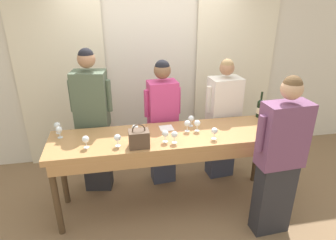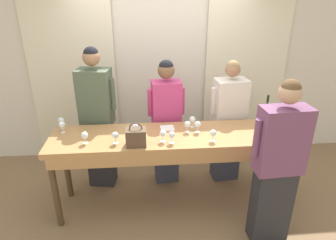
{
  "view_description": "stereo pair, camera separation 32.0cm",
  "coord_description": "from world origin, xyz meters",
  "px_view_note": "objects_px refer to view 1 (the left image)",
  "views": [
    {
      "loc": [
        -0.57,
        -2.98,
        2.49
      ],
      "look_at": [
        0.0,
        0.07,
        1.12
      ],
      "focal_mm": 32.0,
      "sensor_mm": 36.0,
      "label": 1
    },
    {
      "loc": [
        -0.26,
        -3.02,
        2.49
      ],
      "look_at": [
        0.0,
        0.07,
        1.12
      ],
      "focal_mm": 32.0,
      "sensor_mm": 36.0,
      "label": 2
    }
  ],
  "objects_px": {
    "wine_glass_center_right": "(135,128)",
    "guest_olive_jacket": "(93,122)",
    "tasting_bar": "(169,143)",
    "wine_glass_near_host": "(57,126)",
    "guest_cream_sweater": "(223,120)",
    "wine_glass_back_right": "(59,130)",
    "wine_glass_back_left": "(187,124)",
    "wine_glass_by_bottle": "(165,134)",
    "wine_glass_front_right": "(117,138)",
    "wine_bottle": "(260,108)",
    "wine_glass_front_left": "(197,123)",
    "wine_glass_center_left": "(191,119)",
    "host_pouring": "(279,159)",
    "wine_glass_center_mid": "(174,135)",
    "guest_pink_top": "(163,122)",
    "wine_glass_back_mid": "(86,139)",
    "wine_glass_front_mid": "(214,131)",
    "handbag": "(139,138)"
  },
  "relations": [
    {
      "from": "wine_glass_center_right",
      "to": "guest_olive_jacket",
      "type": "distance_m",
      "value": 0.69
    },
    {
      "from": "tasting_bar",
      "to": "wine_glass_near_host",
      "type": "bearing_deg",
      "value": 166.7
    },
    {
      "from": "guest_cream_sweater",
      "to": "tasting_bar",
      "type": "bearing_deg",
      "value": -147.09
    },
    {
      "from": "wine_glass_back_right",
      "to": "guest_olive_jacket",
      "type": "bearing_deg",
      "value": 47.67
    },
    {
      "from": "wine_glass_back_left",
      "to": "wine_glass_back_right",
      "type": "bearing_deg",
      "value": 175.94
    },
    {
      "from": "wine_glass_by_bottle",
      "to": "wine_glass_front_right",
      "type": "bearing_deg",
      "value": -179.89
    },
    {
      "from": "wine_bottle",
      "to": "wine_glass_back_right",
      "type": "distance_m",
      "value": 2.44
    },
    {
      "from": "wine_glass_front_left",
      "to": "wine_glass_center_left",
      "type": "relative_size",
      "value": 1.0
    },
    {
      "from": "wine_glass_front_right",
      "to": "wine_glass_by_bottle",
      "type": "relative_size",
      "value": 1.0
    },
    {
      "from": "guest_olive_jacket",
      "to": "wine_bottle",
      "type": "bearing_deg",
      "value": -6.53
    },
    {
      "from": "wine_glass_back_left",
      "to": "host_pouring",
      "type": "height_order",
      "value": "host_pouring"
    },
    {
      "from": "wine_glass_center_mid",
      "to": "guest_olive_jacket",
      "type": "relative_size",
      "value": 0.07
    },
    {
      "from": "tasting_bar",
      "to": "wine_glass_by_bottle",
      "type": "bearing_deg",
      "value": -117.47
    },
    {
      "from": "guest_pink_top",
      "to": "wine_glass_near_host",
      "type": "bearing_deg",
      "value": -168.67
    },
    {
      "from": "wine_glass_back_left",
      "to": "wine_glass_back_mid",
      "type": "distance_m",
      "value": 1.14
    },
    {
      "from": "wine_bottle",
      "to": "wine_glass_front_right",
      "type": "bearing_deg",
      "value": -166.1
    },
    {
      "from": "wine_glass_front_mid",
      "to": "wine_glass_back_mid",
      "type": "relative_size",
      "value": 1.0
    },
    {
      "from": "wine_glass_back_right",
      "to": "guest_pink_top",
      "type": "xyz_separation_m",
      "value": [
        1.22,
        0.38,
        -0.18
      ]
    },
    {
      "from": "wine_glass_front_mid",
      "to": "guest_olive_jacket",
      "type": "height_order",
      "value": "guest_olive_jacket"
    },
    {
      "from": "handbag",
      "to": "wine_glass_by_bottle",
      "type": "distance_m",
      "value": 0.29
    },
    {
      "from": "wine_bottle",
      "to": "wine_glass_front_left",
      "type": "height_order",
      "value": "wine_bottle"
    },
    {
      "from": "wine_bottle",
      "to": "wine_glass_center_right",
      "type": "relative_size",
      "value": 2.5
    },
    {
      "from": "wine_glass_center_right",
      "to": "wine_glass_front_left",
      "type": "bearing_deg",
      "value": -0.28
    },
    {
      "from": "wine_glass_center_right",
      "to": "guest_pink_top",
      "type": "distance_m",
      "value": 0.65
    },
    {
      "from": "guest_pink_top",
      "to": "wine_bottle",
      "type": "bearing_deg",
      "value": -11.13
    },
    {
      "from": "wine_glass_center_mid",
      "to": "guest_cream_sweater",
      "type": "bearing_deg",
      "value": 41.47
    },
    {
      "from": "wine_glass_front_mid",
      "to": "host_pouring",
      "type": "distance_m",
      "value": 0.72
    },
    {
      "from": "wine_bottle",
      "to": "tasting_bar",
      "type": "bearing_deg",
      "value": -166.13
    },
    {
      "from": "wine_glass_front_mid",
      "to": "guest_pink_top",
      "type": "xyz_separation_m",
      "value": [
        -0.45,
        0.72,
        -0.18
      ]
    },
    {
      "from": "wine_glass_near_host",
      "to": "wine_glass_by_bottle",
      "type": "relative_size",
      "value": 1.0
    },
    {
      "from": "handbag",
      "to": "wine_glass_by_bottle",
      "type": "xyz_separation_m",
      "value": [
        0.29,
        0.06,
        -0.0
      ]
    },
    {
      "from": "wine_bottle",
      "to": "wine_glass_center_right",
      "type": "distance_m",
      "value": 1.63
    },
    {
      "from": "wine_glass_back_right",
      "to": "guest_pink_top",
      "type": "bearing_deg",
      "value": 17.11
    },
    {
      "from": "wine_glass_center_mid",
      "to": "guest_pink_top",
      "type": "xyz_separation_m",
      "value": [
        -0.0,
        0.73,
        -0.18
      ]
    },
    {
      "from": "wine_glass_front_left",
      "to": "wine_glass_front_mid",
      "type": "distance_m",
      "value": 0.26
    },
    {
      "from": "wine_glass_back_mid",
      "to": "guest_olive_jacket",
      "type": "bearing_deg",
      "value": 86.41
    },
    {
      "from": "tasting_bar",
      "to": "guest_olive_jacket",
      "type": "distance_m",
      "value": 1.02
    },
    {
      "from": "guest_pink_top",
      "to": "wine_glass_front_left",
      "type": "bearing_deg",
      "value": -56.73
    },
    {
      "from": "wine_bottle",
      "to": "wine_glass_front_right",
      "type": "height_order",
      "value": "wine_bottle"
    },
    {
      "from": "tasting_bar",
      "to": "wine_glass_near_host",
      "type": "height_order",
      "value": "wine_glass_near_host"
    },
    {
      "from": "wine_glass_back_left",
      "to": "wine_glass_front_right",
      "type": "bearing_deg",
      "value": -165.16
    },
    {
      "from": "wine_glass_center_left",
      "to": "wine_glass_center_mid",
      "type": "height_order",
      "value": "same"
    },
    {
      "from": "wine_bottle",
      "to": "guest_olive_jacket",
      "type": "distance_m",
      "value": 2.11
    },
    {
      "from": "tasting_bar",
      "to": "wine_bottle",
      "type": "distance_m",
      "value": 1.29
    },
    {
      "from": "wine_glass_front_left",
      "to": "guest_cream_sweater",
      "type": "xyz_separation_m",
      "value": [
        0.51,
        0.49,
        -0.21
      ]
    },
    {
      "from": "wine_bottle",
      "to": "wine_glass_center_mid",
      "type": "xyz_separation_m",
      "value": [
        -1.22,
        -0.49,
        -0.03
      ]
    },
    {
      "from": "tasting_bar",
      "to": "wine_glass_by_bottle",
      "type": "relative_size",
      "value": 19.87
    },
    {
      "from": "handbag",
      "to": "wine_glass_near_host",
      "type": "xyz_separation_m",
      "value": [
        -0.88,
        0.49,
        -0.0
      ]
    },
    {
      "from": "wine_glass_front_left",
      "to": "guest_pink_top",
      "type": "bearing_deg",
      "value": 123.27
    },
    {
      "from": "wine_bottle",
      "to": "wine_glass_center_mid",
      "type": "distance_m",
      "value": 1.31
    }
  ]
}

